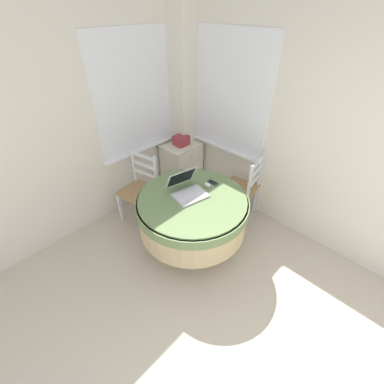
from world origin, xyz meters
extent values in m
cube|color=silver|center=(0.09, 3.11, 1.27)|extent=(4.58, 0.06, 2.55)
cube|color=white|center=(1.55, 3.08, 1.49)|extent=(1.10, 0.01, 1.42)
cube|color=white|center=(1.55, 3.05, 0.77)|extent=(1.18, 0.07, 0.02)
cube|color=silver|center=(2.41, 0.64, 1.27)|extent=(0.06, 4.88, 2.55)
cube|color=white|center=(2.37, 2.25, 1.49)|extent=(0.01, 1.10, 1.42)
cube|color=white|center=(2.34, 2.25, 0.77)|extent=(0.07, 1.18, 0.02)
cube|color=silver|center=(2.24, 2.94, 1.27)|extent=(0.28, 0.28, 2.55)
cylinder|color=#4C3D2D|center=(1.24, 1.80, 0.01)|extent=(0.36, 0.36, 0.03)
cylinder|color=#4C3D2D|center=(1.24, 1.80, 0.39)|extent=(0.11, 0.11, 0.72)
cylinder|color=tan|center=(1.24, 1.80, 0.56)|extent=(1.17, 1.17, 0.38)
cylinder|color=#6B8451|center=(1.24, 1.80, 0.70)|extent=(1.19, 1.19, 0.10)
cylinder|color=#6B8451|center=(1.24, 1.80, 0.76)|extent=(1.14, 1.14, 0.02)
cube|color=silver|center=(1.25, 1.84, 0.78)|extent=(0.38, 0.32, 0.02)
cube|color=silver|center=(1.25, 1.86, 0.79)|extent=(0.32, 0.21, 0.00)
cube|color=silver|center=(1.29, 2.02, 0.89)|extent=(0.36, 0.19, 0.22)
cube|color=black|center=(1.29, 2.02, 0.90)|extent=(0.32, 0.17, 0.20)
ellipsoid|color=white|center=(1.51, 1.83, 0.79)|extent=(0.05, 0.08, 0.04)
cube|color=#2D2D33|center=(1.60, 1.83, 0.77)|extent=(0.06, 0.12, 0.01)
cube|color=black|center=(1.60, 1.83, 0.78)|extent=(0.05, 0.09, 0.00)
cube|color=#A87F51|center=(1.14, 2.69, 0.43)|extent=(0.47, 0.49, 0.02)
cube|color=silver|center=(0.94, 2.84, 0.21)|extent=(0.04, 0.04, 0.42)
cube|color=silver|center=(1.00, 2.47, 0.21)|extent=(0.04, 0.04, 0.42)
cube|color=silver|center=(1.28, 2.91, 0.21)|extent=(0.04, 0.04, 0.42)
cube|color=silver|center=(1.35, 2.54, 0.21)|extent=(0.04, 0.04, 0.42)
cube|color=silver|center=(1.28, 2.91, 0.69)|extent=(0.04, 0.04, 0.49)
cube|color=silver|center=(1.35, 2.54, 0.69)|extent=(0.04, 0.04, 0.49)
cube|color=silver|center=(1.31, 2.72, 0.87)|extent=(0.09, 0.37, 0.04)
cube|color=silver|center=(1.31, 2.72, 0.75)|extent=(0.09, 0.37, 0.04)
cube|color=silver|center=(1.31, 2.72, 0.62)|extent=(0.09, 0.37, 0.04)
cube|color=#A87F51|center=(2.13, 1.79, 0.43)|extent=(0.50, 0.48, 0.02)
cube|color=silver|center=(2.28, 2.00, 0.21)|extent=(0.04, 0.04, 0.42)
cube|color=silver|center=(1.91, 1.93, 0.21)|extent=(0.04, 0.04, 0.42)
cube|color=silver|center=(2.35, 1.66, 0.21)|extent=(0.04, 0.04, 0.42)
cube|color=silver|center=(1.98, 1.58, 0.21)|extent=(0.04, 0.04, 0.42)
cube|color=silver|center=(2.35, 1.66, 0.69)|extent=(0.04, 0.04, 0.49)
cube|color=silver|center=(1.98, 1.58, 0.69)|extent=(0.04, 0.04, 0.49)
cube|color=silver|center=(2.16, 1.62, 0.87)|extent=(0.37, 0.10, 0.04)
cube|color=silver|center=(2.16, 1.62, 0.75)|extent=(0.37, 0.10, 0.04)
cube|color=silver|center=(2.16, 1.62, 0.62)|extent=(0.37, 0.10, 0.04)
cube|color=silver|center=(2.07, 2.84, 0.36)|extent=(0.52, 0.41, 0.71)
cube|color=silver|center=(2.07, 2.84, 0.72)|extent=(0.55, 0.43, 0.02)
cube|color=white|center=(2.07, 2.63, 0.59)|extent=(0.46, 0.01, 0.20)
sphere|color=olive|center=(2.07, 2.62, 0.59)|extent=(0.02, 0.02, 0.02)
cube|color=white|center=(2.07, 2.63, 0.36)|extent=(0.46, 0.01, 0.20)
sphere|color=olive|center=(2.07, 2.62, 0.36)|extent=(0.02, 0.02, 0.02)
cube|color=white|center=(2.07, 2.63, 0.12)|extent=(0.46, 0.01, 0.20)
sphere|color=olive|center=(2.07, 2.62, 0.12)|extent=(0.02, 0.02, 0.02)
cube|color=#9E3338|center=(2.06, 2.82, 0.80)|extent=(0.19, 0.18, 0.14)
camera|label=1|loc=(-0.26, 0.36, 2.42)|focal=24.00mm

